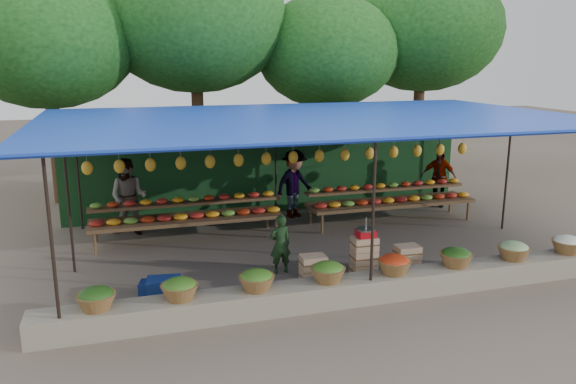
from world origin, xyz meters
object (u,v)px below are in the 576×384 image
object	(u,v)px
weighing_scale	(366,232)
blue_crate_front	(164,288)
vendor_seated	(280,244)
crate_counter	(362,261)
blue_crate_back	(153,289)

from	to	relation	value
weighing_scale	blue_crate_front	xyz separation A→B (m)	(-3.66, 0.11, -0.69)
vendor_seated	blue_crate_front	world-z (taller)	vendor_seated
crate_counter	weighing_scale	bearing A→B (deg)	0.00
weighing_scale	blue_crate_back	world-z (taller)	weighing_scale
crate_counter	blue_crate_front	bearing A→B (deg)	178.22
blue_crate_front	blue_crate_back	world-z (taller)	blue_crate_front
weighing_scale	blue_crate_front	distance (m)	3.73
crate_counter	blue_crate_front	world-z (taller)	crate_counter
vendor_seated	blue_crate_back	bearing A→B (deg)	4.86
vendor_seated	weighing_scale	bearing A→B (deg)	152.56
crate_counter	vendor_seated	bearing A→B (deg)	156.40
crate_counter	blue_crate_front	size ratio (longest dim) A/B	4.17
weighing_scale	vendor_seated	size ratio (longest dim) A/B	0.33
vendor_seated	blue_crate_front	xyz separation A→B (m)	(-2.20, -0.50, -0.40)
crate_counter	blue_crate_front	xyz separation A→B (m)	(-3.62, 0.11, -0.14)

